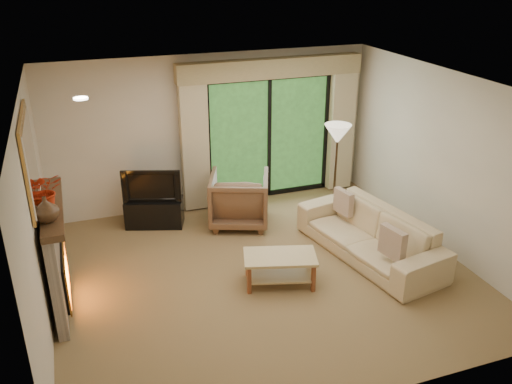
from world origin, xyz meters
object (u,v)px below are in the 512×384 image
object	(u,v)px
armchair	(239,199)
media_console	(155,212)
sofa	(370,235)
coffee_table	(280,269)

from	to	relation	value
armchair	media_console	bearing A→B (deg)	4.30
armchair	sofa	size ratio (longest dim) A/B	0.40
media_console	armchair	size ratio (longest dim) A/B	0.96
media_console	sofa	world-z (taller)	sofa
armchair	sofa	world-z (taller)	armchair
coffee_table	media_console	bearing A→B (deg)	135.63
sofa	media_console	bearing A→B (deg)	-136.77
media_console	armchair	bearing A→B (deg)	1.66
media_console	armchair	xyz separation A→B (m)	(1.31, -0.39, 0.20)
sofa	coffee_table	bearing A→B (deg)	-91.24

